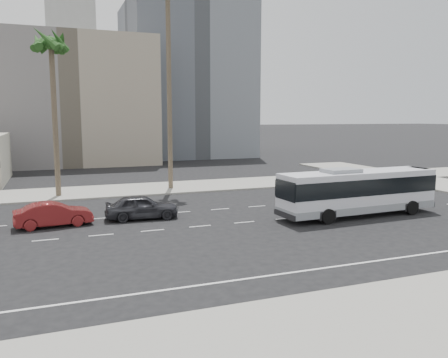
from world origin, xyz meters
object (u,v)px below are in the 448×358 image
city_bus (358,191)px  car_b (53,214)px  palm_mid (51,47)px  car_a (142,207)px

city_bus → car_b: bearing=165.5°
city_bus → palm_mid: bearing=139.4°
car_b → palm_mid: (0.43, 10.86, 11.69)m
car_b → city_bus: bearing=-107.8°
car_a → car_b: car_a is taller
city_bus → car_a: bearing=160.5°
car_b → car_a: bearing=-94.4°
palm_mid → car_a: bearing=-64.5°
city_bus → palm_mid: size_ratio=0.85×
city_bus → palm_mid: 26.66m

